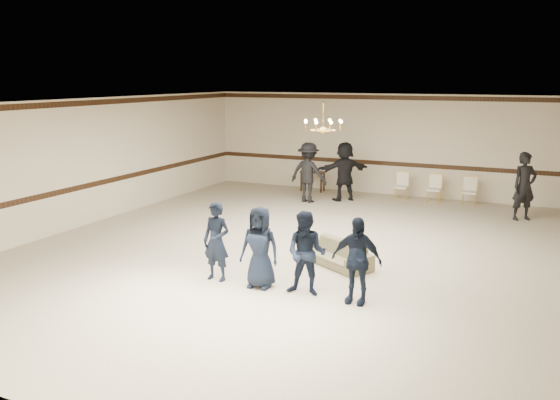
{
  "coord_description": "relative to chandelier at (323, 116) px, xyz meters",
  "views": [
    {
      "loc": [
        4.67,
        -11.38,
        3.74
      ],
      "look_at": [
        -0.37,
        -0.5,
        1.21
      ],
      "focal_mm": 37.74,
      "sensor_mm": 36.0,
      "label": 1
    }
  ],
  "objects": [
    {
      "name": "console_table",
      "position": [
        -2.4,
        5.46,
        -2.54
      ],
      "size": [
        0.82,
        0.4,
        0.67
      ],
      "primitive_type": "cube",
      "rotation": [
        0.0,
        0.0,
        0.09
      ],
      "color": "#331A11",
      "rests_on": "floor"
    },
    {
      "name": "boy_d",
      "position": [
        1.9,
        -3.36,
        -2.13
      ],
      "size": [
        0.88,
        0.38,
        1.48
      ],
      "primitive_type": "imported",
      "rotation": [
        0.0,
        0.0,
        -0.03
      ],
      "color": "black",
      "rests_on": "floor"
    },
    {
      "name": "settee",
      "position": [
        0.89,
        -1.57,
        -2.63
      ],
      "size": [
        1.77,
        1.4,
        0.49
      ],
      "primitive_type": "imported",
      "rotation": [
        0.0,
        0.0,
        -0.52
      ],
      "color": "#7D7653",
      "rests_on": "floor"
    },
    {
      "name": "room",
      "position": [
        0.0,
        -1.0,
        -1.28
      ],
      "size": [
        12.01,
        14.01,
        3.21
      ],
      "color": "beige",
      "rests_on": "ground"
    },
    {
      "name": "chair_rail",
      "position": [
        0.0,
        5.99,
        -1.88
      ],
      "size": [
        12.0,
        0.02,
        0.14
      ],
      "primitive_type": "cube",
      "color": "black",
      "rests_on": "wall_back"
    },
    {
      "name": "crown_molding",
      "position": [
        0.0,
        5.99,
        0.21
      ],
      "size": [
        12.0,
        0.02,
        0.14
      ],
      "primitive_type": "cube",
      "color": "black",
      "rests_on": "wall_back"
    },
    {
      "name": "adult_right",
      "position": [
        4.12,
        4.09,
        -1.97
      ],
      "size": [
        0.79,
        0.74,
        1.81
      ],
      "primitive_type": "imported",
      "rotation": [
        0.0,
        0.0,
        0.63
      ],
      "color": "black",
      "rests_on": "floor"
    },
    {
      "name": "boy_b",
      "position": [
        0.1,
        -3.36,
        -2.13
      ],
      "size": [
        0.75,
        0.51,
        1.48
      ],
      "primitive_type": "imported",
      "rotation": [
        0.0,
        0.0,
        0.06
      ],
      "color": "black",
      "rests_on": "floor"
    },
    {
      "name": "adult_mid",
      "position": [
        -0.98,
        4.49,
        -1.97
      ],
      "size": [
        1.58,
        1.54,
        1.81
      ],
      "primitive_type": "imported",
      "rotation": [
        0.0,
        0.0,
        3.9
      ],
      "color": "black",
      "rests_on": "floor"
    },
    {
      "name": "banquet_chair_right",
      "position": [
        2.6,
        5.26,
        -2.46
      ],
      "size": [
        0.44,
        0.44,
        0.84
      ],
      "primitive_type": null,
      "rotation": [
        0.0,
        0.0,
        0.1
      ],
      "color": "#F2E9CB",
      "rests_on": "floor"
    },
    {
      "name": "adult_left",
      "position": [
        -1.88,
        3.79,
        -1.97
      ],
      "size": [
        1.23,
        0.79,
        1.81
      ],
      "primitive_type": "imported",
      "rotation": [
        0.0,
        0.0,
        3.04
      ],
      "color": "black",
      "rests_on": "floor"
    },
    {
      "name": "boy_a",
      "position": [
        -0.8,
        -3.36,
        -2.13
      ],
      "size": [
        0.55,
        0.37,
        1.48
      ],
      "primitive_type": "imported",
      "rotation": [
        0.0,
        0.0,
        -0.03
      ],
      "color": "black",
      "rests_on": "floor"
    },
    {
      "name": "banquet_chair_left",
      "position": [
        0.6,
        5.26,
        -2.46
      ],
      "size": [
        0.42,
        0.42,
        0.84
      ],
      "primitive_type": null,
      "rotation": [
        0.0,
        0.0,
        -0.05
      ],
      "color": "#F2E9CB",
      "rests_on": "floor"
    },
    {
      "name": "boy_c",
      "position": [
        1.0,
        -3.36,
        -2.13
      ],
      "size": [
        0.77,
        0.63,
        1.48
      ],
      "primitive_type": "imported",
      "rotation": [
        0.0,
        0.0,
        0.1
      ],
      "color": "black",
      "rests_on": "floor"
    },
    {
      "name": "chandelier",
      "position": [
        0.0,
        0.0,
        0.0
      ],
      "size": [
        0.94,
        0.94,
        0.89
      ],
      "primitive_type": null,
      "color": "gold",
      "rests_on": "ceiling"
    },
    {
      "name": "banquet_chair_mid",
      "position": [
        1.6,
        5.26,
        -2.46
      ],
      "size": [
        0.43,
        0.43,
        0.84
      ],
      "primitive_type": null,
      "rotation": [
        0.0,
        0.0,
        -0.05
      ],
      "color": "#F2E9CB",
      "rests_on": "floor"
    }
  ]
}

